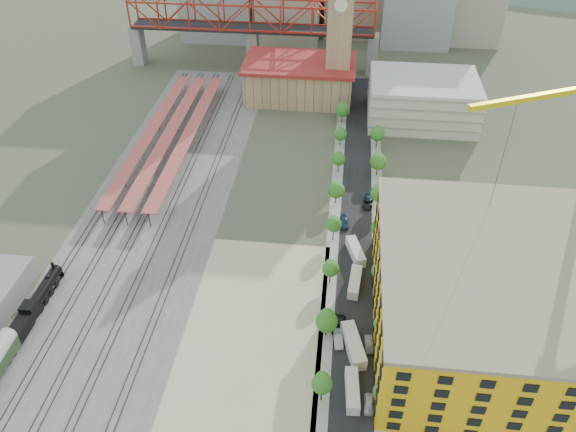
# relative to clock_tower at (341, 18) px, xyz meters

# --- Properties ---
(ground) EXTENTS (400.00, 400.00, 0.00)m
(ground) POSITION_rel_clock_tower_xyz_m (-8.00, -79.99, -28.70)
(ground) COLOR #474C38
(ground) RESTS_ON ground
(ballast_strip) EXTENTS (36.00, 165.00, 0.06)m
(ballast_strip) POSITION_rel_clock_tower_xyz_m (-44.00, -62.49, -28.67)
(ballast_strip) COLOR #605E59
(ballast_strip) RESTS_ON ground
(dirt_lot) EXTENTS (28.00, 67.00, 0.06)m
(dirt_lot) POSITION_rel_clock_tower_xyz_m (-12.00, -111.49, -28.67)
(dirt_lot) COLOR tan
(dirt_lot) RESTS_ON ground
(street_asphalt) EXTENTS (12.00, 170.00, 0.06)m
(street_asphalt) POSITION_rel_clock_tower_xyz_m (8.00, -64.99, -28.67)
(street_asphalt) COLOR black
(street_asphalt) RESTS_ON ground
(sidewalk_west) EXTENTS (3.00, 170.00, 0.04)m
(sidewalk_west) POSITION_rel_clock_tower_xyz_m (2.50, -64.99, -28.68)
(sidewalk_west) COLOR gray
(sidewalk_west) RESTS_ON ground
(sidewalk_east) EXTENTS (3.00, 170.00, 0.04)m
(sidewalk_east) POSITION_rel_clock_tower_xyz_m (13.50, -64.99, -28.68)
(sidewalk_east) COLOR gray
(sidewalk_east) RESTS_ON ground
(construction_pad) EXTENTS (50.00, 90.00, 0.06)m
(construction_pad) POSITION_rel_clock_tower_xyz_m (37.00, -99.99, -28.67)
(construction_pad) COLOR gray
(construction_pad) RESTS_ON ground
(rail_tracks) EXTENTS (26.56, 160.00, 0.18)m
(rail_tracks) POSITION_rel_clock_tower_xyz_m (-45.80, -62.49, -28.55)
(rail_tracks) COLOR #382B23
(rail_tracks) RESTS_ON ground
(platform_canopies) EXTENTS (16.00, 80.00, 4.12)m
(platform_canopies) POSITION_rel_clock_tower_xyz_m (-49.00, -34.99, -24.70)
(platform_canopies) COLOR #B44C45
(platform_canopies) RESTS_ON ground
(station_hall) EXTENTS (38.00, 24.00, 13.10)m
(station_hall) POSITION_rel_clock_tower_xyz_m (-13.00, 2.01, -22.03)
(station_hall) COLOR tan
(station_hall) RESTS_ON ground
(clock_tower) EXTENTS (12.00, 12.00, 52.00)m
(clock_tower) POSITION_rel_clock_tower_xyz_m (0.00, 0.00, 0.00)
(clock_tower) COLOR tan
(clock_tower) RESTS_ON ground
(parking_garage) EXTENTS (34.00, 26.00, 14.00)m
(parking_garage) POSITION_rel_clock_tower_xyz_m (28.00, -9.99, -21.70)
(parking_garage) COLOR silver
(parking_garage) RESTS_ON ground
(truss_bridge) EXTENTS (94.00, 9.60, 25.60)m
(truss_bridge) POSITION_rel_clock_tower_xyz_m (-33.00, 25.01, -9.83)
(truss_bridge) COLOR gray
(truss_bridge) RESTS_ON ground
(construction_building) EXTENTS (44.60, 50.60, 18.80)m
(construction_building) POSITION_rel_clock_tower_xyz_m (34.00, -99.99, -19.29)
(construction_building) COLOR #FCB115
(construction_building) RESTS_ON ground
(street_trees) EXTENTS (15.40, 124.40, 8.00)m
(street_trees) POSITION_rel_clock_tower_xyz_m (8.00, -74.99, -28.70)
(street_trees) COLOR #276B20
(street_trees) RESTS_ON ground
(distant_hills) EXTENTS (647.00, 264.00, 227.00)m
(distant_hills) POSITION_rel_clock_tower_xyz_m (37.28, 180.01, -108.23)
(distant_hills) COLOR #4C6B59
(distant_hills) RESTS_ON ground
(locomotive) EXTENTS (2.83, 21.80, 5.45)m
(locomotive) POSITION_rel_clock_tower_xyz_m (-58.00, -104.01, -26.66)
(locomotive) COLOR black
(locomotive) RESTS_ON ground
(site_trailer_a) EXTENTS (2.94, 8.96, 2.41)m
(site_trailer_a) POSITION_rel_clock_tower_xyz_m (8.00, -118.25, -27.49)
(site_trailer_a) COLOR silver
(site_trailer_a) RESTS_ON ground
(site_trailer_b) EXTENTS (5.40, 10.67, 2.82)m
(site_trailer_b) POSITION_rel_clock_tower_xyz_m (8.00, -108.08, -27.28)
(site_trailer_b) COLOR silver
(site_trailer_b) RESTS_ON ground
(site_trailer_c) EXTENTS (3.19, 9.09, 2.44)m
(site_trailer_c) POSITION_rel_clock_tower_xyz_m (8.00, -90.37, -27.48)
(site_trailer_c) COLOR silver
(site_trailer_c) RESTS_ON ground
(site_trailer_d) EXTENTS (5.00, 9.30, 2.46)m
(site_trailer_d) POSITION_rel_clock_tower_xyz_m (8.00, -80.17, -27.46)
(site_trailer_d) COLOR silver
(site_trailer_d) RESTS_ON ground
(car_1) EXTENTS (2.32, 5.04, 1.60)m
(car_1) POSITION_rel_clock_tower_xyz_m (5.00, -106.34, -27.90)
(car_1) COLOR #A8A8AD
(car_1) RESTS_ON ground
(car_2) EXTENTS (2.85, 5.82, 1.59)m
(car_2) POSITION_rel_clock_tower_xyz_m (5.00, -102.86, -27.90)
(car_2) COLOR black
(car_2) RESTS_ON ground
(car_3) EXTENTS (2.62, 5.35, 1.50)m
(car_3) POSITION_rel_clock_tower_xyz_m (5.00, -68.96, -27.95)
(car_3) COLOR navy
(car_3) RESTS_ON ground
(car_4) EXTENTS (1.82, 4.35, 1.47)m
(car_4) POSITION_rel_clock_tower_xyz_m (11.00, -120.45, -27.96)
(car_4) COLOR silver
(car_4) RESTS_ON ground
(car_5) EXTENTS (1.77, 4.39, 1.42)m
(car_5) POSITION_rel_clock_tower_xyz_m (11.00, -106.93, -27.99)
(car_5) COLOR gray
(car_5) RESTS_ON ground
(car_6) EXTENTS (3.00, 5.51, 1.46)m
(car_6) POSITION_rel_clock_tower_xyz_m (11.00, -60.08, -27.96)
(car_6) COLOR black
(car_6) RESTS_ON ground
(car_7) EXTENTS (1.93, 4.58, 1.32)m
(car_7) POSITION_rel_clock_tower_xyz_m (11.00, -58.49, -28.04)
(car_7) COLOR navy
(car_7) RESTS_ON ground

